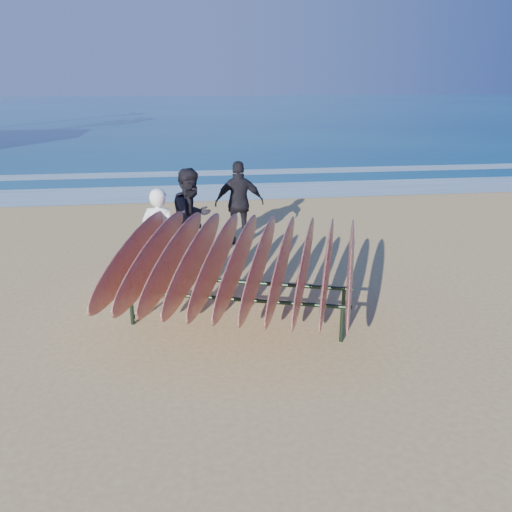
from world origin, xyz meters
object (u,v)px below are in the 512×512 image
object	(u,v)px
person_white	(160,236)
person_dark_b	(239,203)
surfboard_rack	(238,263)
person_dark_a	(192,219)

from	to	relation	value
person_white	person_dark_b	size ratio (longest dim) A/B	0.94
surfboard_rack	person_dark_a	bearing A→B (deg)	120.95
surfboard_rack	person_dark_b	xyz separation A→B (m)	(0.46, 3.92, -0.04)
person_white	surfboard_rack	bearing A→B (deg)	139.56
person_white	person_dark_b	bearing A→B (deg)	-109.27
person_dark_b	person_white	bearing A→B (deg)	55.86
surfboard_rack	person_dark_b	distance (m)	3.94
person_white	person_dark_a	distance (m)	0.93
person_white	person_dark_a	world-z (taller)	person_dark_a
person_white	person_dark_a	size ratio (longest dim) A/B	0.89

